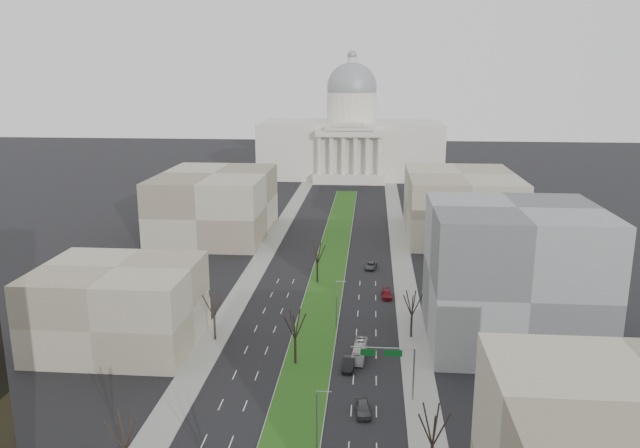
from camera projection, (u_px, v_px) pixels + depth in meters
The scene contains 23 objects.
ground at pixel (326, 283), 139.18m from camera, with size 600.00×600.00×0.00m, color black.
median at pixel (326, 284), 138.18m from camera, with size 8.00×222.03×0.20m.
sidewalk_left at pixel (223, 324), 116.40m from camera, with size 5.00×330.00×0.15m, color gray.
sidewalk_right at pixel (412, 330), 113.53m from camera, with size 5.00×330.00×0.15m, color gray.
capitol at pixel (351, 139), 280.08m from camera, with size 80.00×46.00×55.00m.
building_beige_left at pixel (118, 306), 106.35m from camera, with size 26.00×22.00×14.00m, color gray.
building_grey_right at pixel (512, 276), 106.44m from camera, with size 28.00×26.00×24.00m, color slate.
building_far_left at pixel (215, 204), 178.63m from camera, with size 30.00×40.00×18.00m, color gray.
building_far_right at pixel (460, 205), 177.72m from camera, with size 30.00×40.00×18.00m, color gray.
tree_left_mid at pixel (124, 432), 69.24m from camera, with size 5.40×5.40×9.72m.
tree_left_far at pixel (214, 303), 107.99m from camera, with size 5.28×5.28×9.50m.
tree_right_mid at pixel (433, 425), 70.25m from camera, with size 5.52×5.52×9.94m.
tree_right_far at pixel (412, 303), 109.12m from camera, with size 5.04×5.04×9.07m.
tree_median_b at pixel (295, 324), 98.96m from camera, with size 5.40×5.40×9.72m.
tree_median_c at pixel (317, 253), 137.68m from camera, with size 5.40×5.40×9.72m.
streetlamp_median_b at pixel (317, 424), 74.82m from camera, with size 1.90×0.20×9.16m.
streetlamp_median_c at pixel (337, 304), 113.53m from camera, with size 1.90×0.20×9.16m.
mast_arm_signs at pixel (395, 361), 88.25m from camera, with size 9.12×0.24×8.09m.
car_grey_near at pixel (363, 408), 85.82m from camera, with size 1.98×4.91×1.67m, color #46494D.
car_black at pixel (349, 364), 98.86m from camera, with size 1.79×5.13×1.69m, color black.
car_red at pixel (387, 294), 130.07m from camera, with size 2.06×5.06×1.47m, color maroon.
car_grey_far at pixel (371, 266), 149.14m from camera, with size 2.44×5.28×1.47m, color #474A4E.
box_van at pixel (360, 351), 102.68m from camera, with size 1.91×8.16×2.27m, color silver.
Camera 1 is at (9.76, -11.70, 45.90)m, focal length 35.00 mm.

